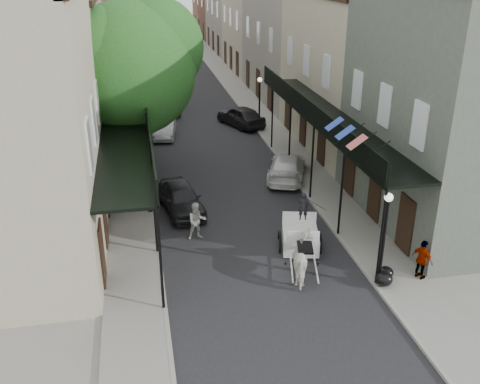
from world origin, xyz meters
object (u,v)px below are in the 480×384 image
car_left_mid (165,128)px  pedestrian_sidewalk_right (422,260)px  carriage (300,221)px  car_right_near (287,167)px  tree_far (133,38)px  pedestrian_sidewalk_left (131,131)px  lamppost_right_far (259,103)px  car_left_far (159,105)px  pedestrian_walking (197,221)px  car_right_far (241,116)px  tree_near (137,63)px  lamppost_left (148,174)px  lamppost_right_near (384,238)px  car_left_near (181,198)px  horse (305,259)px

car_left_mid → pedestrian_sidewalk_right: bearing=-59.3°
carriage → car_right_near: bearing=91.5°
tree_far → pedestrian_sidewalk_left: tree_far is taller
lamppost_right_far → pedestrian_sidewalk_left: bearing=-170.2°
carriage → car_left_far: carriage is taller
tree_far → pedestrian_walking: tree_far is taller
carriage → car_right_far: bearing=100.1°
lamppost_right_far → car_left_mid: (-6.70, -0.07, -1.42)m
tree_near → lamppost_left: tree_near is taller
tree_far → lamppost_right_near: 27.74m
lamppost_right_near → car_left_mid: lamppost_right_near is taller
lamppost_left → car_left_mid: (1.50, 11.93, -1.42)m
car_left_near → lamppost_right_far: bearing=52.4°
car_left_mid → car_right_near: car_right_near is taller
carriage → pedestrian_walking: bearing=175.3°
lamppost_right_far → pedestrian_walking: 16.31m
tree_far → horse: (5.71, -25.18, -4.97)m
pedestrian_walking → tree_near: bearing=100.9°
horse → carriage: size_ratio=0.71×
car_right_far → pedestrian_sidewalk_left: bearing=-2.1°
car_left_far → tree_far: bearing=155.3°
pedestrian_walking → car_right_near: (5.78, 6.00, -0.18)m
car_left_mid → car_left_far: bearing=97.9°
tree_near → pedestrian_sidewalk_left: size_ratio=5.58×
car_left_near → car_left_mid: 12.04m
tree_near → pedestrian_sidewalk_left: bearing=95.8°
tree_far → car_left_mid: size_ratio=2.27×
tree_far → lamppost_right_far: 11.05m
tree_near → car_left_near: 7.37m
tree_far → car_left_near: tree_far is taller
car_left_mid → car_right_far: (5.64, 1.52, 0.13)m
tree_near → horse: tree_near is taller
lamppost_left → car_right_near: size_ratio=0.80×
horse → car_left_mid: size_ratio=0.54×
horse → car_right_near: bearing=-88.9°
tree_near → car_left_far: (1.60, 13.82, -5.81)m
car_left_far → car_right_near: size_ratio=1.05×
lamppost_left → car_left_near: size_ratio=0.89×
car_left_near → car_right_far: 14.69m
carriage → car_left_mid: (-4.68, 16.31, -0.50)m
lamppost_right_far → pedestrian_walking: size_ratio=2.17×
lamppost_left → horse: lamppost_left is taller
car_left_far → car_right_far: bearing=-57.4°
pedestrian_sidewalk_left → car_left_near: bearing=86.8°
lamppost_left → car_left_mid: lamppost_left is taller
pedestrian_sidewalk_right → car_right_near: size_ratio=0.34×
horse → carriage: (0.62, 2.63, 0.26)m
lamppost_right_far → lamppost_right_near: bearing=-90.0°
tree_near → car_left_mid: tree_near is taller
lamppost_right_far → car_left_near: bearing=-119.0°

